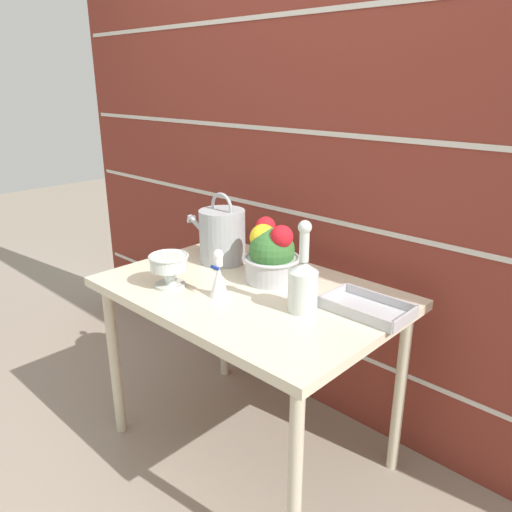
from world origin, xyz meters
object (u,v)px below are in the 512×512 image
object	(u,v)px
crystal_pedestal_bowl	(169,266)
wire_tray	(367,309)
flower_planter	(271,254)
watering_can	(222,235)
figurine_vase	(219,278)
glass_decanter	(303,282)

from	to	relation	value
crystal_pedestal_bowl	wire_tray	size ratio (longest dim) A/B	0.52
flower_planter	watering_can	bearing A→B (deg)	176.93
figurine_vase	glass_decanter	bearing A→B (deg)	21.75
watering_can	wire_tray	world-z (taller)	watering_can
glass_decanter	figurine_vase	xyz separation A→B (m)	(-0.29, -0.12, -0.03)
watering_can	crystal_pedestal_bowl	bearing A→B (deg)	-79.64
figurine_vase	wire_tray	xyz separation A→B (m)	(0.46, 0.26, -0.06)
watering_can	glass_decanter	bearing A→B (deg)	-14.67
glass_decanter	watering_can	bearing A→B (deg)	165.33
flower_planter	figurine_vase	xyz separation A→B (m)	(-0.03, -0.25, -0.04)
flower_planter	figurine_vase	distance (m)	0.25
glass_decanter	figurine_vase	distance (m)	0.32
flower_planter	glass_decanter	size ratio (longest dim) A/B	0.76
crystal_pedestal_bowl	glass_decanter	distance (m)	0.53
crystal_pedestal_bowl	flower_planter	bearing A→B (deg)	52.59
flower_planter	wire_tray	distance (m)	0.44
flower_planter	figurine_vase	bearing A→B (deg)	-97.47
crystal_pedestal_bowl	flower_planter	distance (m)	0.39
figurine_vase	wire_tray	size ratio (longest dim) A/B	0.62
watering_can	figurine_vase	world-z (taller)	watering_can
glass_decanter	wire_tray	size ratio (longest dim) A/B	1.10
watering_can	figurine_vase	xyz separation A→B (m)	(0.27, -0.26, -0.04)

